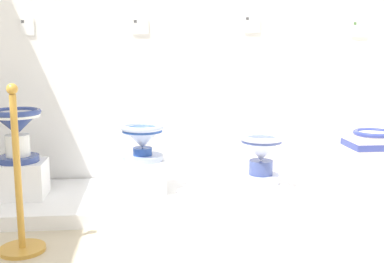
# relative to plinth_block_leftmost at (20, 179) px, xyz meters

# --- Properties ---
(display_platform) EXTENTS (3.58, 0.90, 0.10)m
(display_platform) POSITION_rel_plinth_block_leftmost_xyz_m (1.34, 0.01, -0.18)
(display_platform) COLOR white
(display_platform) RESTS_ON ground_plane
(plinth_block_leftmost) EXTENTS (0.37, 0.30, 0.27)m
(plinth_block_leftmost) POSITION_rel_plinth_block_leftmost_xyz_m (0.00, 0.00, 0.00)
(plinth_block_leftmost) COLOR white
(plinth_block_leftmost) RESTS_ON display_platform
(antique_toilet_leftmost) EXTENTS (0.36, 0.36, 0.38)m
(antique_toilet_leftmost) POSITION_rel_plinth_block_leftmost_xyz_m (0.00, 0.00, 0.39)
(antique_toilet_leftmost) COLOR navy
(antique_toilet_leftmost) RESTS_ON plinth_block_leftmost
(plinth_block_broad_patterned) EXTENTS (0.35, 0.39, 0.23)m
(plinth_block_broad_patterned) POSITION_rel_plinth_block_leftmost_xyz_m (0.90, 0.10, -0.02)
(plinth_block_broad_patterned) COLOR white
(plinth_block_broad_patterned) RESTS_ON display_platform
(antique_toilet_broad_patterned) EXTENTS (0.33, 0.33, 0.28)m
(antique_toilet_broad_patterned) POSITION_rel_plinth_block_leftmost_xyz_m (0.90, 0.10, 0.27)
(antique_toilet_broad_patterned) COLOR #AAB9DD
(antique_toilet_broad_patterned) RESTS_ON plinth_block_broad_patterned
(plinth_block_squat_floral) EXTENTS (0.39, 0.33, 0.05)m
(plinth_block_squat_floral) POSITION_rel_plinth_block_leftmost_xyz_m (1.81, 0.03, -0.11)
(plinth_block_squat_floral) COLOR white
(plinth_block_squat_floral) RESTS_ON display_platform
(antique_toilet_squat_floral) EXTENTS (0.33, 0.33, 0.38)m
(antique_toilet_squat_floral) POSITION_rel_plinth_block_leftmost_xyz_m (1.81, 0.03, 0.15)
(antique_toilet_squat_floral) COLOR silver
(antique_toilet_squat_floral) RESTS_ON plinth_block_squat_floral
(plinth_block_rightmost) EXTENTS (0.38, 0.38, 0.05)m
(plinth_block_rightmost) POSITION_rel_plinth_block_leftmost_xyz_m (2.70, 0.02, -0.11)
(plinth_block_rightmost) COLOR white
(plinth_block_rightmost) RESTS_ON display_platform
(antique_toilet_rightmost) EXTENTS (0.39, 0.33, 0.40)m
(antique_toilet_rightmost) POSITION_rel_plinth_block_leftmost_xyz_m (2.70, 0.02, 0.12)
(antique_toilet_rightmost) COLOR white
(antique_toilet_rightmost) RESTS_ON plinth_block_rightmost
(info_placard_first) EXTENTS (0.10, 0.01, 0.13)m
(info_placard_first) POSITION_rel_plinth_block_leftmost_xyz_m (0.01, 0.47, 1.11)
(info_placard_first) COLOR white
(info_placard_second) EXTENTS (0.13, 0.01, 0.12)m
(info_placard_second) POSITION_rel_plinth_block_leftmost_xyz_m (0.90, 0.47, 1.12)
(info_placard_second) COLOR white
(info_placard_third) EXTENTS (0.13, 0.01, 0.14)m
(info_placard_third) POSITION_rel_plinth_block_leftmost_xyz_m (1.81, 0.47, 1.14)
(info_placard_third) COLOR white
(info_placard_fourth) EXTENTS (0.14, 0.01, 0.14)m
(info_placard_fourth) POSITION_rel_plinth_block_leftmost_xyz_m (2.74, 0.47, 1.11)
(info_placard_fourth) COLOR white
(stanchion_post_near_left) EXTENTS (0.27, 0.27, 0.99)m
(stanchion_post_near_left) POSITION_rel_plinth_block_leftmost_xyz_m (0.19, -0.75, 0.05)
(stanchion_post_near_left) COLOR gold
(stanchion_post_near_left) RESTS_ON ground_plane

